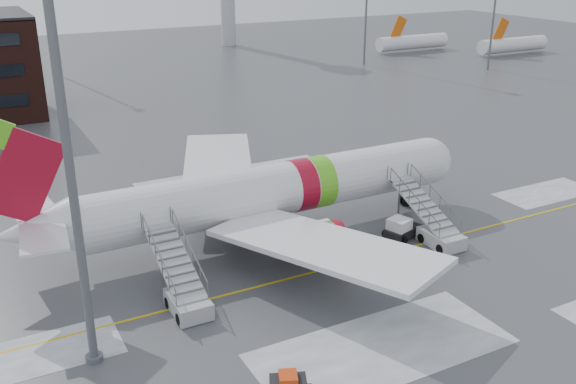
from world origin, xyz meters
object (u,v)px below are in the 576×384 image
airliner (263,193)px  pushback_tug (402,229)px  light_mast_near (58,81)px  airstair_aft (183,290)px  airstair_fwd (435,228)px

airliner → pushback_tug: airliner is taller
airliner → light_mast_near: (-14.31, -9.41, 11.07)m
airstair_aft → pushback_tug: bearing=5.3°
airliner → airstair_fwd: airliner is taller
airstair_fwd → pushback_tug: bearing=137.4°
airstair_aft → pushback_tug: 17.24m
airstair_fwd → light_mast_near: bearing=-173.4°
airliner → airstair_aft: bearing=-142.2°
airstair_fwd → pushback_tug: airstair_fwd is taller
airstair_fwd → airstair_aft: same height
airliner → light_mast_near: bearing=-146.7°
airliner → airstair_fwd: (10.46, -6.54, -2.35)m
airstair_aft → light_mast_near: (-5.88, -2.88, 13.42)m
airstair_aft → light_mast_near: size_ratio=0.27×
airstair_fwd → light_mast_near: size_ratio=0.27×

